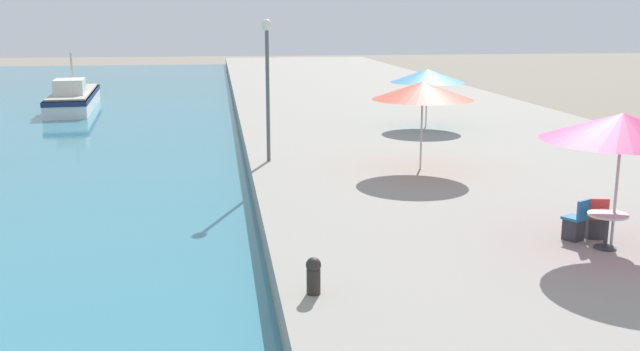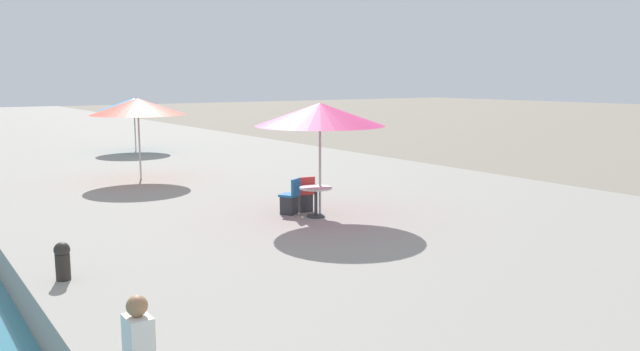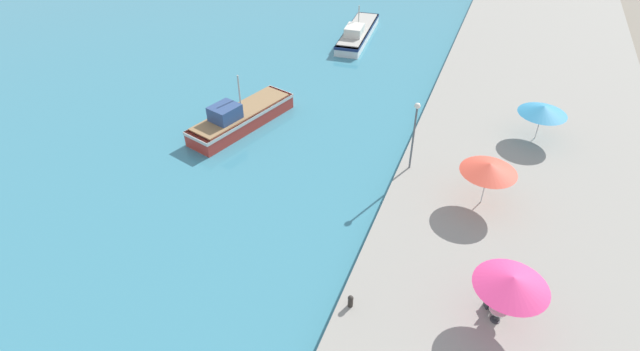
% 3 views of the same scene
% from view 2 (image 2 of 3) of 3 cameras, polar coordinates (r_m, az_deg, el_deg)
% --- Properties ---
extents(quay_promenade, '(16.00, 90.00, 0.76)m').
position_cam_2_polar(quay_promenade, '(39.15, -20.43, 2.81)').
color(quay_promenade, gray).
rests_on(quay_promenade, ground_plane).
extents(cafe_umbrella_pink, '(3.17, 3.17, 2.78)m').
position_cam_2_polar(cafe_umbrella_pink, '(15.14, 0.00, 5.61)').
color(cafe_umbrella_pink, '#B7B7B7').
rests_on(cafe_umbrella_pink, quay_promenade).
extents(cafe_umbrella_white, '(3.12, 3.12, 2.71)m').
position_cam_2_polar(cafe_umbrella_white, '(21.62, -16.32, 6.06)').
color(cafe_umbrella_white, '#B7B7B7').
rests_on(cafe_umbrella_white, quay_promenade).
extents(cafe_umbrella_striped, '(3.16, 3.16, 2.46)m').
position_cam_2_polar(cafe_umbrella_striped, '(30.39, -16.65, 6.27)').
color(cafe_umbrella_striped, '#B7B7B7').
rests_on(cafe_umbrella_striped, quay_promenade).
extents(cafe_table, '(0.80, 0.80, 0.74)m').
position_cam_2_polar(cafe_table, '(15.21, -0.38, -1.84)').
color(cafe_table, '#333338').
rests_on(cafe_table, quay_promenade).
extents(cafe_chair_left, '(0.56, 0.57, 0.91)m').
position_cam_2_polar(cafe_chair_left, '(15.57, -2.77, -2.38)').
color(cafe_chair_left, '#2D2D33').
rests_on(cafe_chair_left, quay_promenade).
extents(cafe_chair_right, '(0.48, 0.50, 0.91)m').
position_cam_2_polar(cafe_chair_right, '(15.90, -1.40, -2.13)').
color(cafe_chair_right, '#2D2D33').
rests_on(cafe_chair_right, quay_promenade).
extents(person_at_quay, '(0.56, 0.36, 1.04)m').
position_cam_2_polar(person_at_quay, '(7.30, -16.58, -14.85)').
color(person_at_quay, '#333D5B').
rests_on(person_at_quay, quay_promenade).
extents(mooring_bollard, '(0.26, 0.26, 0.65)m').
position_cam_2_polar(mooring_bollard, '(11.38, -22.48, -7.14)').
color(mooring_bollard, '#2D2823').
rests_on(mooring_bollard, quay_promenade).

